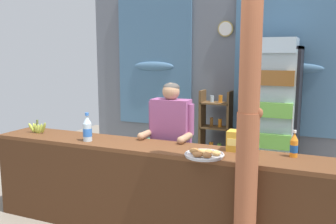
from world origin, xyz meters
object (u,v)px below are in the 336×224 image
Objects in this scene: drink_fridge at (272,106)px; snack_box_choco_powder at (240,141)px; banana_bunch at (37,128)px; bottle_shelf_rack at (215,130)px; timber_post at (248,120)px; soda_bottle_orange_soda at (294,146)px; plastic_lawn_chair at (160,146)px; stall_counter at (143,183)px; soda_bottle_water at (87,129)px; shopkeeper at (171,134)px; pastry_tray at (204,154)px.

drink_fridge is 8.91× the size of snack_box_choco_powder.
snack_box_choco_powder is 0.82× the size of banana_bunch.
timber_post is at bearing -68.74° from bottle_shelf_rack.
soda_bottle_orange_soda reaches higher than banana_bunch.
plastic_lawn_chair is at bearing 135.72° from snack_box_choco_powder.
stall_counter is 2.41m from drink_fridge.
banana_bunch is at bearing -176.64° from snack_box_choco_powder.
bottle_shelf_rack is 2.47m from soda_bottle_water.
soda_bottle_orange_soda is at bearing -57.80° from bottle_shelf_rack.
plastic_lawn_chair is at bearing 109.14° from stall_counter.
shopkeeper is 5.48× the size of banana_bunch.
banana_bunch is (-2.33, -0.14, -0.04)m from snack_box_choco_powder.
plastic_lawn_chair is 3.08× the size of banana_bunch.
timber_post reaches higher than stall_counter.
pastry_tray is (-0.25, -0.32, -0.07)m from snack_box_choco_powder.
timber_post reaches higher than plastic_lawn_chair.
soda_bottle_orange_soda reaches higher than plastic_lawn_chair.
soda_bottle_orange_soda is at bearing 23.37° from pastry_tray.
soda_bottle_water is 0.78m from banana_bunch.
banana_bunch is (-1.42, 0.11, 0.42)m from stall_counter.
soda_bottle_water is (-0.72, -2.33, 0.40)m from bottle_shelf_rack.
timber_post is 3.21× the size of plastic_lawn_chair.
plastic_lawn_chair is (-1.52, -0.44, -0.63)m from drink_fridge.
snack_box_choco_powder reaches higher than stall_counter.
soda_bottle_water is at bearing -107.20° from bottle_shelf_rack.
banana_bunch reaches higher than stall_counter.
snack_box_choco_powder is 0.41m from pastry_tray.
stall_counter is at bearing -97.15° from shopkeeper.
shopkeeper is (-1.00, 0.79, -0.36)m from timber_post.
banana_bunch is at bearing -123.73° from bottle_shelf_rack.
shopkeeper is at bearing 16.38° from banana_bunch.
drink_fridge is 6.81× the size of soda_bottle_water.
bottle_shelf_rack is 5.56× the size of snack_box_choco_powder.
soda_bottle_water is at bearing 171.68° from timber_post.
stall_counter is 15.37× the size of snack_box_choco_powder.
plastic_lawn_chair is 3.74× the size of snack_box_choco_powder.
soda_bottle_water reaches higher than banana_bunch.
bottle_shelf_rack reaches higher than soda_bottle_water.
snack_box_choco_powder is (1.56, 0.23, -0.03)m from soda_bottle_water.
drink_fridge is at bearing 89.22° from snack_box_choco_powder.
plastic_lawn_chair is (-1.66, 1.95, -0.83)m from timber_post.
timber_post is 2.40m from drink_fridge.
bottle_shelf_rack is (-1.00, 2.58, -0.66)m from timber_post.
pastry_tray is 2.09m from banana_bunch.
soda_bottle_orange_soda is (0.32, 0.48, -0.29)m from timber_post.
timber_post is 0.64m from soda_bottle_orange_soda.
soda_bottle_orange_soda reaches higher than pastry_tray.
bottle_shelf_rack reaches higher than banana_bunch.
timber_post reaches higher than pastry_tray.
banana_bunch is at bearing -177.28° from soda_bottle_orange_soda.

